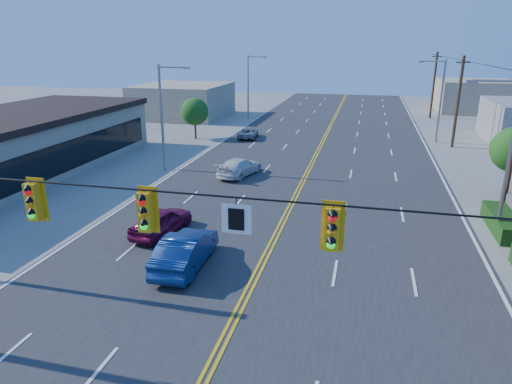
% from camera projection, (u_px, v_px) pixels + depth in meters
% --- Properties ---
extents(road, '(20.00, 120.00, 0.06)m').
position_uv_depth(road, '(300.00, 187.00, 31.45)').
color(road, '#2D2D30').
rests_on(road, ground).
extents(signal_span, '(24.32, 0.34, 9.00)m').
position_uv_depth(signal_span, '(187.00, 235.00, 11.50)').
color(signal_span, '#47301E').
rests_on(signal_span, ground).
extents(strip_mall, '(10.40, 26.40, 4.40)m').
position_uv_depth(strip_mall, '(3.00, 145.00, 33.84)').
color(strip_mall, tan).
rests_on(strip_mall, ground).
extents(streetlight_se, '(2.55, 0.25, 8.00)m').
position_uv_depth(streetlight_se, '(506.00, 151.00, 22.10)').
color(streetlight_se, gray).
rests_on(streetlight_se, ground).
extents(streetlight_ne, '(2.55, 0.25, 8.00)m').
position_uv_depth(streetlight_ne, '(439.00, 96.00, 44.25)').
color(streetlight_ne, gray).
rests_on(streetlight_ne, ground).
extents(streetlight_sw, '(2.55, 0.25, 8.00)m').
position_uv_depth(streetlight_sw, '(164.00, 112.00, 34.32)').
color(streetlight_sw, gray).
rests_on(streetlight_sw, ground).
extents(streetlight_nw, '(2.55, 0.25, 8.00)m').
position_uv_depth(streetlight_nw, '(250.00, 83.00, 58.32)').
color(streetlight_nw, gray).
rests_on(streetlight_nw, ground).
extents(utility_pole_mid, '(0.28, 0.28, 8.40)m').
position_uv_depth(utility_pole_mid, '(458.00, 103.00, 42.19)').
color(utility_pole_mid, '#47301E').
rests_on(utility_pole_mid, ground).
extents(utility_pole_far, '(0.28, 0.28, 8.40)m').
position_uv_depth(utility_pole_far, '(434.00, 86.00, 58.81)').
color(utility_pole_far, '#47301E').
rests_on(utility_pole_far, ground).
extents(tree_west, '(2.80, 2.80, 4.20)m').
position_uv_depth(tree_west, '(195.00, 112.00, 46.42)').
color(tree_west, '#47301E').
rests_on(tree_west, ground).
extents(bld_west_far, '(11.00, 12.00, 4.20)m').
position_uv_depth(bld_west_far, '(183.00, 100.00, 61.13)').
color(bld_west_far, tan).
rests_on(bld_west_far, ground).
extents(bld_east_far, '(10.00, 10.00, 4.40)m').
position_uv_depth(bld_east_far, '(475.00, 96.00, 65.30)').
color(bld_east_far, tan).
rests_on(bld_east_far, ground).
extents(car_magenta, '(2.22, 4.27, 1.39)m').
position_uv_depth(car_magenta, '(161.00, 222.00, 23.54)').
color(car_magenta, maroon).
rests_on(car_magenta, ground).
extents(car_blue, '(1.76, 4.72, 1.54)m').
position_uv_depth(car_blue, '(186.00, 251.00, 20.03)').
color(car_blue, navy).
rests_on(car_blue, ground).
extents(car_white, '(2.90, 4.80, 1.30)m').
position_uv_depth(car_white, '(239.00, 168.00, 33.89)').
color(car_white, silver).
rests_on(car_white, ground).
extents(car_silver, '(2.20, 4.06, 1.08)m').
position_uv_depth(car_silver, '(248.00, 133.00, 47.23)').
color(car_silver, '#9D9EA2').
rests_on(car_silver, ground).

